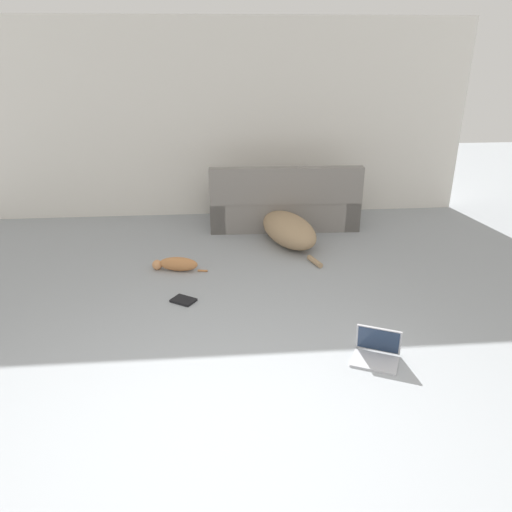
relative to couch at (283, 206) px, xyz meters
The scene contains 7 objects.
ground_plane 4.25m from the couch, 102.90° to the right, with size 20.00×20.00×0.00m, color #999EA3.
wall_back 1.57m from the couch, 146.12° to the left, with size 7.28×0.06×2.70m.
couch is the anchor object (origin of this frame).
dog 0.66m from the couch, 94.65° to the right, with size 0.83×1.57×0.39m.
cat 1.99m from the couch, 134.95° to the right, with size 0.63×0.24×0.16m.
laptop_open 3.27m from the couch, 84.40° to the right, with size 0.45×0.42×0.25m.
book_black 2.52m from the couch, 120.90° to the right, with size 0.28×0.26×0.02m.
Camera 1 is at (0.00, -2.42, 2.35)m, focal length 35.00 mm.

